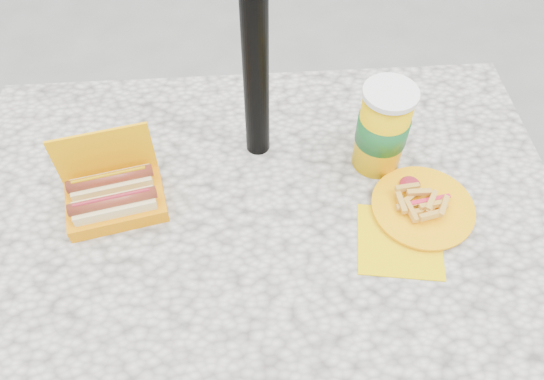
{
  "coord_description": "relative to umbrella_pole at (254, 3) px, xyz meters",
  "views": [
    {
      "loc": [
        -0.02,
        -0.62,
        1.61
      ],
      "look_at": [
        0.02,
        0.0,
        0.8
      ],
      "focal_mm": 35.0,
      "sensor_mm": 36.0,
      "label": 1
    }
  ],
  "objects": [
    {
      "name": "ground",
      "position": [
        0.0,
        -0.16,
        -1.1
      ],
      "size": [
        60.0,
        60.0,
        0.0
      ],
      "primitive_type": "plane",
      "color": "slate"
    },
    {
      "name": "umbrella_pole",
      "position": [
        0.0,
        0.0,
        0.0
      ],
      "size": [
        0.05,
        0.05,
        2.2
      ],
      "primitive_type": "cylinder",
      "color": "black",
      "rests_on": "ground"
    },
    {
      "name": "soda_cup",
      "position": [
        0.25,
        -0.06,
        -0.25
      ],
      "size": [
        0.11,
        0.11,
        0.2
      ],
      "rotation": [
        0.0,
        0.0,
        -0.1
      ],
      "color": "#FFC200",
      "rests_on": "picnic_table"
    },
    {
      "name": "picnic_table",
      "position": [
        0.0,
        -0.16,
        -0.46
      ],
      "size": [
        1.2,
        0.8,
        0.75
      ],
      "color": "beige",
      "rests_on": "ground"
    },
    {
      "name": "fries_plate",
      "position": [
        0.31,
        -0.2,
        -0.34
      ],
      "size": [
        0.25,
        0.26,
        0.04
      ],
      "rotation": [
        0.0,
        0.0,
        -0.42
      ],
      "color": "#EAC400",
      "rests_on": "picnic_table"
    },
    {
      "name": "hotdog_box",
      "position": [
        -0.29,
        -0.14,
        -0.32
      ],
      "size": [
        0.21,
        0.16,
        0.15
      ],
      "rotation": [
        0.0,
        0.0,
        0.21
      ],
      "color": "#FFA900",
      "rests_on": "picnic_table"
    }
  ]
}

